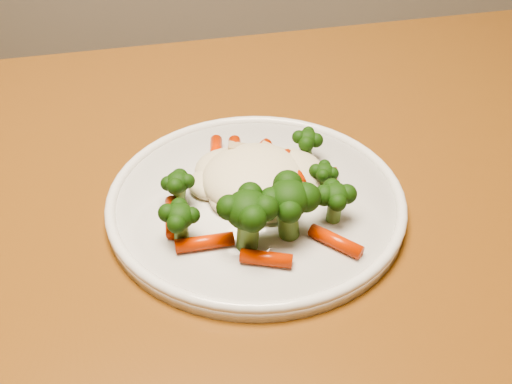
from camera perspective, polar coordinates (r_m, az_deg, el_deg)
dining_table at (r=0.67m, az=3.06°, el=-8.76°), size 1.27×0.97×0.75m
plate at (r=0.60m, az=0.00°, el=-1.01°), size 0.27×0.27×0.01m
meal at (r=0.57m, az=0.33°, el=0.37°), size 0.18×0.18×0.05m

